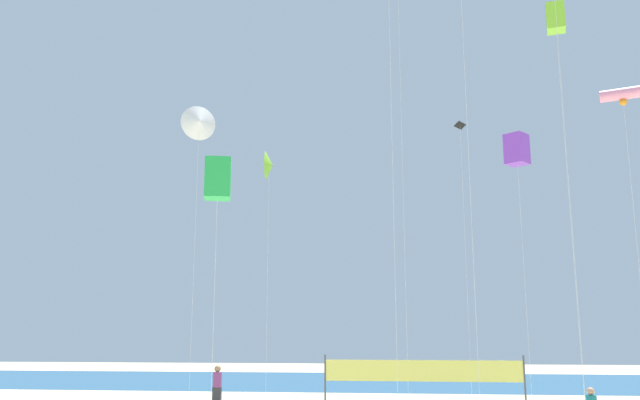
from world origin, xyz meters
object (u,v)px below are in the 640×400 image
kite_white_delta (199,122)px  kite_violet_box (517,150)px  beachgoer_plum_shirt (217,384)px  kite_lime_box (555,18)px  kite_green_box (218,179)px  kite_lime_delta (269,166)px  volleyball_net (423,373)px  kite_black_diamond (461,135)px  kite_pink_tube (623,95)px

kite_white_delta → kite_violet_box: bearing=-1.4°
beachgoer_plum_shirt → kite_lime_box: kite_lime_box is taller
kite_green_box → kite_lime_delta: bearing=94.7°
beachgoer_plum_shirt → kite_green_box: (2.54, -9.89, 7.54)m
beachgoer_plum_shirt → volleyball_net: volleyball_net is taller
kite_lime_box → kite_violet_box: (-1.79, 1.59, -5.70)m
beachgoer_plum_shirt → kite_green_box: size_ratio=0.20×
kite_green_box → kite_white_delta: bearing=111.7°
kite_black_diamond → kite_green_box: (-9.23, -10.11, -4.29)m
kite_violet_box → kite_green_box: 15.13m
volleyball_net → kite_pink_tube: size_ratio=0.65×
kite_violet_box → kite_lime_box: bearing=-41.7°
volleyball_net → kite_white_delta: (-10.78, 1.14, 12.14)m
volleyball_net → kite_black_diamond: kite_black_diamond is taller
kite_white_delta → kite_black_diamond: 13.04m
volleyball_net → kite_white_delta: kite_white_delta is taller
kite_green_box → kite_black_diamond: bearing=47.6°
volleyball_net → kite_lime_box: size_ratio=0.48×
kite_white_delta → beachgoer_plum_shirt: bearing=19.4°
kite_white_delta → volleyball_net: bearing=-6.0°
kite_lime_delta → kite_violet_box: kite_lime_delta is taller
beachgoer_plum_shirt → kite_lime_box: bearing=-143.0°
kite_white_delta → kite_violet_box: (15.43, -0.38, -2.07)m
kite_lime_box → kite_black_diamond: (-4.23, 2.62, -4.61)m
kite_pink_tube → kite_black_diamond: size_ratio=0.98×
volleyball_net → kite_violet_box: (4.65, 0.76, 10.08)m
kite_lime_delta → kite_pink_tube: 19.13m
kite_pink_tube → kite_black_diamond: bearing=142.6°
kite_lime_box → kite_pink_tube: bearing=-47.4°
kite_black_diamond → kite_white_delta: bearing=-177.1°
kite_pink_tube → volleyball_net: bearing=160.9°
kite_lime_box → kite_pink_tube: 5.33m
kite_lime_box → kite_violet_box: size_ratio=1.45×
volleyball_net → kite_pink_tube: bearing=-19.1°
kite_white_delta → kite_green_box: (3.76, -9.46, -5.26)m
kite_green_box → kite_violet_box: bearing=37.9°
beachgoer_plum_shirt → kite_lime_delta: 12.94m
beachgoer_plum_shirt → kite_violet_box: (14.22, -0.81, 10.74)m
kite_lime_delta → kite_white_delta: bearing=-114.8°
kite_lime_box → kite_pink_tube: kite_lime_box is taller
kite_white_delta → kite_violet_box: size_ratio=1.18×
volleyball_net → kite_lime_delta: kite_lime_delta is taller
kite_lime_box → kite_lime_delta: kite_lime_box is taller
beachgoer_plum_shirt → kite_lime_box: 23.07m
kite_lime_box → kite_black_diamond: size_ratio=1.34×
kite_lime_delta → kite_white_delta: 6.10m
kite_black_diamond → beachgoer_plum_shirt: bearing=-178.9°
kite_black_diamond → kite_violet_box: 2.87m
beachgoer_plum_shirt → kite_lime_box: (16.00, -2.40, 16.44)m
beachgoer_plum_shirt → volleyball_net: (9.56, -1.57, 0.66)m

